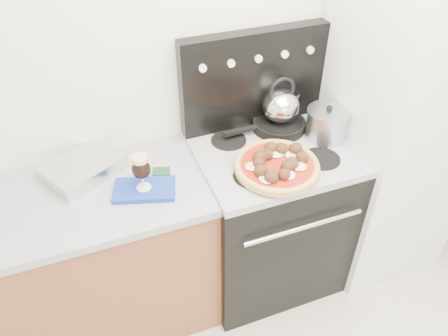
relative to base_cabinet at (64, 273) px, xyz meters
name	(u,v)px	position (x,y,z in m)	size (l,w,h in m)	color
room_shell	(388,233)	(1.02, -0.91, 0.82)	(3.52, 3.01, 2.52)	beige
base_cabinet	(64,273)	(0.00, 0.00, 0.00)	(1.45, 0.60, 0.86)	brown
countertop	(40,208)	(0.00, 0.00, 0.45)	(1.48, 0.63, 0.04)	#A3A3AE
stove_body	(268,218)	(1.10, -0.02, 0.01)	(0.76, 0.65, 0.88)	black
cooktop	(273,153)	(1.10, -0.02, 0.47)	(0.76, 0.65, 0.04)	#ADADB2
backguard	(253,79)	(1.10, 0.25, 0.74)	(0.76, 0.08, 0.50)	black
fridge	(396,120)	(1.80, -0.05, 0.52)	(0.64, 0.68, 1.90)	silver
foil_sheet	(84,168)	(0.21, 0.14, 0.50)	(0.33, 0.24, 0.07)	white
oven_mitt	(144,190)	(0.44, -0.08, 0.48)	(0.27, 0.16, 0.02)	#1937A4
beer_glass	(142,172)	(0.44, -0.08, 0.58)	(0.08, 0.08, 0.18)	black
pizza_pan	(276,170)	(1.04, -0.18, 0.50)	(0.36, 0.36, 0.01)	black
pizza	(277,164)	(1.04, -0.18, 0.53)	(0.39, 0.39, 0.06)	#ECBC5E
skillet	(279,125)	(1.21, 0.13, 0.51)	(0.27, 0.27, 0.05)	black
tea_kettle	(281,103)	(1.21, 0.13, 0.64)	(0.19, 0.19, 0.21)	white
stock_pot	(327,125)	(1.40, -0.02, 0.56)	(0.20, 0.20, 0.15)	#B1B2BB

